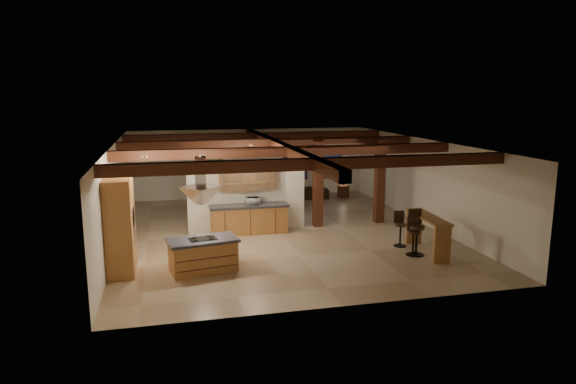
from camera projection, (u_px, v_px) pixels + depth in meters
name	position (u px, v px, depth m)	size (l,w,h in m)	color
ground	(280.00, 232.00, 16.53)	(12.00, 12.00, 0.00)	tan
room_walls	(280.00, 178.00, 16.19)	(12.00, 12.00, 12.00)	silver
ceiling_beams	(280.00, 147.00, 16.00)	(10.00, 12.00, 0.28)	#421810
timber_posts	(349.00, 173.00, 17.24)	(2.50, 0.30, 2.90)	#421810
partition_wall	(247.00, 197.00, 16.57)	(3.80, 0.18, 2.20)	silver
pantry_cabinet	(120.00, 225.00, 12.75)	(0.67, 1.60, 2.40)	#935D2F
back_counter	(249.00, 219.00, 16.32)	(2.50, 0.66, 0.94)	#935D2F
upper_display_cabinet	(247.00, 175.00, 16.25)	(1.80, 0.36, 0.95)	#935D2F
range_hood	(201.00, 202.00, 12.61)	(1.10, 1.10, 1.40)	silver
back_windows	(313.00, 160.00, 22.55)	(2.70, 0.07, 1.70)	#421810
framed_art	(215.00, 159.00, 21.53)	(0.65, 0.05, 0.85)	#421810
recessed_cans	(203.00, 152.00, 13.56)	(3.16, 2.46, 0.03)	silver
kitchen_island	(203.00, 255.00, 12.87)	(1.85, 1.20, 0.85)	#935D2F
dining_table	(249.00, 203.00, 19.27)	(1.99, 1.11, 0.70)	#3C170F
sofa	(307.00, 192.00, 21.80)	(1.84, 0.72, 0.54)	black
microwave	(253.00, 201.00, 16.24)	(0.41, 0.28, 0.23)	silver
bar_counter	(428.00, 228.00, 14.28)	(0.64, 2.05, 1.06)	#935D2F
side_table	(343.00, 191.00, 21.99)	(0.42, 0.42, 0.52)	#421810
table_lamp	(343.00, 180.00, 21.90)	(0.25, 0.25, 0.30)	black
bar_stool_a	(416.00, 232.00, 14.12)	(0.44, 0.44, 1.27)	black
bar_stool_b	(413.00, 236.00, 14.13)	(0.38, 0.40, 1.06)	black
bar_stool_c	(400.00, 229.00, 14.96)	(0.36, 0.36, 1.03)	black
dining_chairs	(249.00, 198.00, 19.23)	(2.14, 2.14, 1.07)	#421810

